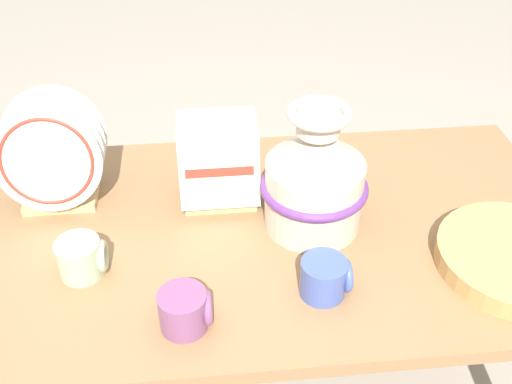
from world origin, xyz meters
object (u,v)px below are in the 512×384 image
object	(u,v)px
mug_sage_glaze	(82,258)
ceramic_vase	(315,177)
dish_rack_square_plates	(219,169)
mug_plum_glaze	(186,310)
dish_rack_round_plates	(53,160)
mug_cobalt_glaze	(325,278)

from	to	relation	value
mug_sage_glaze	ceramic_vase	bearing A→B (deg)	12.46
ceramic_vase	dish_rack_square_plates	bearing A→B (deg)	150.34
ceramic_vase	mug_plum_glaze	distance (m)	0.42
dish_rack_square_plates	mug_sage_glaze	distance (m)	0.39
mug_plum_glaze	mug_sage_glaze	xyz separation A→B (m)	(-0.22, 0.17, 0.00)
dish_rack_round_plates	dish_rack_square_plates	world-z (taller)	dish_rack_round_plates
dish_rack_round_plates	dish_rack_square_plates	distance (m)	0.40
dish_rack_square_plates	mug_cobalt_glaze	world-z (taller)	dish_rack_square_plates
dish_rack_square_plates	mug_cobalt_glaze	size ratio (longest dim) A/B	2.02
dish_rack_round_plates	mug_sage_glaze	size ratio (longest dim) A/B	2.60
mug_sage_glaze	mug_plum_glaze	bearing A→B (deg)	-37.71
dish_rack_square_plates	mug_plum_glaze	xyz separation A→B (m)	(-0.09, -0.41, -0.05)
dish_rack_square_plates	ceramic_vase	bearing A→B (deg)	-29.66
ceramic_vase	mug_cobalt_glaze	world-z (taller)	ceramic_vase
dish_rack_round_plates	mug_sage_glaze	world-z (taller)	dish_rack_round_plates
ceramic_vase	mug_plum_glaze	bearing A→B (deg)	-136.57
mug_cobalt_glaze	mug_sage_glaze	distance (m)	0.52
mug_plum_glaze	dish_rack_square_plates	bearing A→B (deg)	77.85
mug_sage_glaze	dish_rack_round_plates	bearing A→B (deg)	108.48
mug_cobalt_glaze	mug_plum_glaze	bearing A→B (deg)	-168.41
dish_rack_square_plates	mug_plum_glaze	bearing A→B (deg)	-102.15
dish_rack_round_plates	mug_cobalt_glaze	world-z (taller)	dish_rack_round_plates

